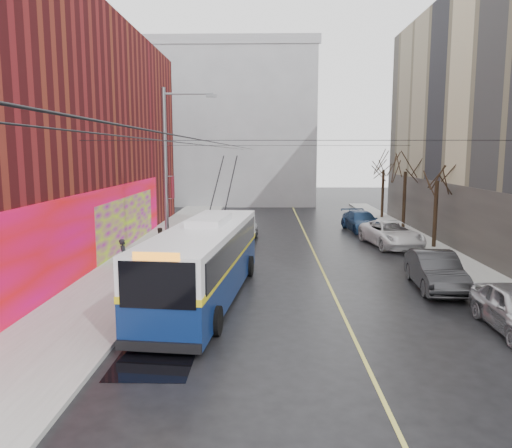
# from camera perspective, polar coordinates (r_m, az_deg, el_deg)

# --- Properties ---
(ground) EXTENTS (140.00, 140.00, 0.00)m
(ground) POSITION_cam_1_polar(r_m,az_deg,el_deg) (15.70, 6.17, -14.01)
(ground) COLOR black
(ground) RESTS_ON ground
(sidewalk_left) EXTENTS (4.00, 60.00, 0.15)m
(sidewalk_left) POSITION_cam_1_polar(r_m,az_deg,el_deg) (27.93, -12.66, -4.07)
(sidewalk_left) COLOR gray
(sidewalk_left) RESTS_ON ground
(sidewalk_right) EXTENTS (2.00, 60.00, 0.15)m
(sidewalk_right) POSITION_cam_1_polar(r_m,az_deg,el_deg) (29.02, 22.10, -4.02)
(sidewalk_right) COLOR gray
(sidewalk_right) RESTS_ON ground
(lane_line) EXTENTS (0.12, 50.00, 0.01)m
(lane_line) POSITION_cam_1_polar(r_m,az_deg,el_deg) (29.23, 6.77, -3.53)
(lane_line) COLOR #BFB74C
(lane_line) RESTS_ON ground
(building_left) EXTENTS (12.11, 36.00, 14.00)m
(building_left) POSITION_cam_1_polar(r_m,az_deg,el_deg) (32.04, -26.37, 9.29)
(building_left) COLOR #5B1215
(building_left) RESTS_ON ground
(building_far) EXTENTS (20.50, 12.10, 18.00)m
(building_far) POSITION_cam_1_polar(r_m,az_deg,el_deg) (59.73, -3.33, 11.18)
(building_far) COLOR gray
(building_far) RESTS_ON ground
(streetlight_pole) EXTENTS (2.65, 0.60, 9.00)m
(streetlight_pole) POSITION_cam_1_polar(r_m,az_deg,el_deg) (24.97, -9.93, 5.62)
(streetlight_pole) COLOR slate
(streetlight_pole) RESTS_ON ground
(catenary_wires) EXTENTS (18.00, 60.00, 0.22)m
(catenary_wires) POSITION_cam_1_polar(r_m,az_deg,el_deg) (29.28, -1.16, 8.85)
(catenary_wires) COLOR black
(tree_near) EXTENTS (3.20, 3.20, 6.40)m
(tree_near) POSITION_cam_1_polar(r_m,az_deg,el_deg) (32.20, 20.05, 6.04)
(tree_near) COLOR black
(tree_near) RESTS_ON ground
(tree_mid) EXTENTS (3.20, 3.20, 6.68)m
(tree_mid) POSITION_cam_1_polar(r_m,az_deg,el_deg) (38.88, 16.75, 6.89)
(tree_mid) COLOR black
(tree_mid) RESTS_ON ground
(tree_far) EXTENTS (3.20, 3.20, 6.57)m
(tree_far) POSITION_cam_1_polar(r_m,az_deg,el_deg) (45.67, 14.40, 6.99)
(tree_far) COLOR black
(tree_far) RESTS_ON ground
(puddle) EXTENTS (2.26, 3.27, 0.01)m
(puddle) POSITION_cam_1_polar(r_m,az_deg,el_deg) (15.30, -11.36, -14.74)
(puddle) COLOR black
(puddle) RESTS_ON ground
(pigeons_flying) EXTENTS (5.50, 1.89, 0.68)m
(pigeons_flying) POSITION_cam_1_polar(r_m,az_deg,el_deg) (25.23, -2.08, 10.47)
(pigeons_flying) COLOR slate
(trolleybus) EXTENTS (3.82, 12.29, 5.75)m
(trolleybus) POSITION_cam_1_polar(r_m,az_deg,el_deg) (20.25, -5.91, -4.16)
(trolleybus) COLOR #091C4A
(trolleybus) RESTS_ON ground
(parked_car_b) EXTENTS (2.01, 5.01, 1.62)m
(parked_car_b) POSITION_cam_1_polar(r_m,az_deg,el_deg) (23.15, 19.82, -5.05)
(parked_car_b) COLOR #2A2A2D
(parked_car_b) RESTS_ON ground
(parked_car_c) EXTENTS (3.46, 6.07, 1.60)m
(parked_car_c) POSITION_cam_1_polar(r_m,az_deg,el_deg) (32.73, 15.21, -1.08)
(parked_car_c) COLOR white
(parked_car_c) RESTS_ON ground
(parked_car_d) EXTENTS (2.74, 5.43, 1.51)m
(parked_car_d) POSITION_cam_1_polar(r_m,az_deg,el_deg) (38.35, 11.96, 0.30)
(parked_car_d) COLOR navy
(parked_car_d) RESTS_ON ground
(following_car) EXTENTS (2.38, 5.06, 1.68)m
(following_car) POSITION_cam_1_polar(r_m,az_deg,el_deg) (33.45, -1.69, -0.53)
(following_car) COLOR #ABABAF
(following_car) RESTS_ON ground
(pedestrian_a) EXTENTS (0.42, 0.61, 1.62)m
(pedestrian_a) POSITION_cam_1_polar(r_m,az_deg,el_deg) (25.03, -14.90, -3.50)
(pedestrian_a) COLOR black
(pedestrian_a) RESTS_ON sidewalk_left
(pedestrian_b) EXTENTS (0.97, 0.93, 1.58)m
(pedestrian_b) POSITION_cam_1_polar(r_m,az_deg,el_deg) (28.62, -10.81, -1.96)
(pedestrian_b) COLOR black
(pedestrian_b) RESTS_ON sidewalk_left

